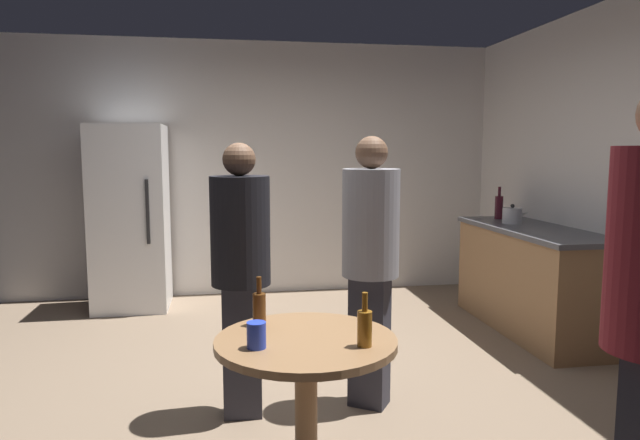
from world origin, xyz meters
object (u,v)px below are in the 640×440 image
wine_bottle_on_counter (499,207)px  plastic_cup_blue (256,335)px  foreground_table (306,361)px  beer_bottle_amber (365,327)px  person_in_gray_shirt (371,251)px  person_in_black_shirt (241,260)px  refrigerator (130,218)px  kettle (512,215)px  beer_bottle_brown (259,308)px

wine_bottle_on_counter → plastic_cup_blue: (-2.47, -2.77, -0.23)m
wine_bottle_on_counter → foreground_table: (-2.25, -2.68, -0.39)m
beer_bottle_amber → person_in_gray_shirt: (0.29, 1.01, 0.14)m
plastic_cup_blue → person_in_black_shirt: bearing=92.1°
refrigerator → wine_bottle_on_counter: 3.58m
kettle → beer_bottle_amber: (-1.98, -2.49, -0.15)m
refrigerator → kettle: size_ratio=7.38×
foreground_table → beer_bottle_amber: size_ratio=3.48×
wine_bottle_on_counter → beer_bottle_amber: 3.48m
person_in_gray_shirt → plastic_cup_blue: bearing=-4.2°
refrigerator → kettle: 3.62m
kettle → beer_bottle_brown: size_ratio=1.06×
refrigerator → plastic_cup_blue: (1.04, -3.47, -0.11)m
beer_bottle_brown → plastic_cup_blue: (-0.03, -0.31, -0.03)m
person_in_black_shirt → wine_bottle_on_counter: bearing=128.6°
kettle → beer_bottle_amber: 3.19m
foreground_table → person_in_black_shirt: person_in_black_shirt is taller
refrigerator → foreground_table: refrigerator is taller
refrigerator → beer_bottle_brown: bearing=-71.3°
plastic_cup_blue → person_in_gray_shirt: 1.22m
kettle → person_in_gray_shirt: (-1.70, -1.48, -0.02)m
kettle → person_in_black_shirt: size_ratio=0.15×
foreground_table → refrigerator: bearing=110.4°
foreground_table → beer_bottle_brown: bearing=130.4°
kettle → foreground_table: 3.24m
refrigerator → beer_bottle_amber: refrigerator is taller
kettle → person_in_black_shirt: bearing=-148.8°
beer_bottle_amber → person_in_black_shirt: person_in_black_shirt is taller
refrigerator → person_in_black_shirt: refrigerator is taller
refrigerator → plastic_cup_blue: refrigerator is taller
wine_bottle_on_counter → plastic_cup_blue: bearing=-131.7°
kettle → person_in_gray_shirt: size_ratio=0.15×
person_in_gray_shirt → beer_bottle_brown: bearing=-14.3°
foreground_table → beer_bottle_amber: (0.23, -0.15, 0.19)m
beer_bottle_brown → person_in_gray_shirt: (0.70, 0.64, 0.14)m
beer_bottle_brown → plastic_cup_blue: 0.32m
wine_bottle_on_counter → beer_bottle_brown: bearing=-134.8°
refrigerator → plastic_cup_blue: bearing=-73.4°
kettle → plastic_cup_blue: (-2.43, -2.44, -0.18)m
plastic_cup_blue → beer_bottle_brown: bearing=84.4°
foreground_table → plastic_cup_blue: bearing=-157.1°
beer_bottle_amber → person_in_gray_shirt: size_ratio=0.14×
plastic_cup_blue → person_in_black_shirt: (-0.04, 0.95, 0.14)m
refrigerator → person_in_black_shirt: 2.72m
refrigerator → person_in_black_shirt: bearing=-68.3°
refrigerator → person_in_black_shirt: size_ratio=1.13×
beer_bottle_brown → plastic_cup_blue: size_ratio=2.09×
wine_bottle_on_counter → person_in_black_shirt: (-2.50, -1.82, -0.09)m
refrigerator → person_in_gray_shirt: (1.77, -2.52, 0.05)m
wine_bottle_on_counter → plastic_cup_blue: 3.72m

